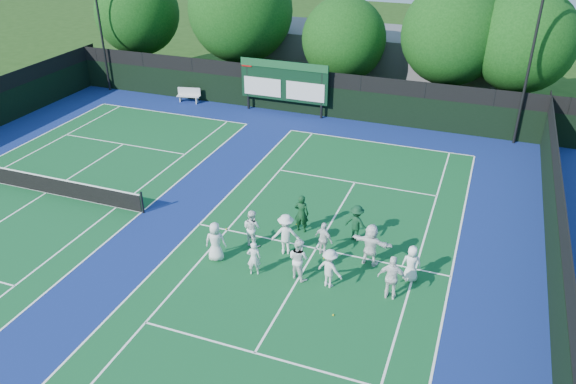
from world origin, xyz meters
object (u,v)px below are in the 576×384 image
(tennis_net, at_px, (45,184))
(coach_left, at_px, (301,213))
(bench, at_px, (189,94))
(scoreboard, at_px, (284,81))

(tennis_net, distance_m, coach_left, 13.01)
(bench, height_order, coach_left, coach_left)
(scoreboard, bearing_deg, bench, -178.28)
(tennis_net, height_order, bench, tennis_net)
(scoreboard, height_order, coach_left, scoreboard)
(tennis_net, xyz_separation_m, coach_left, (12.96, 1.09, 0.39))
(coach_left, bearing_deg, scoreboard, -67.93)
(tennis_net, bearing_deg, coach_left, 4.83)
(scoreboard, bearing_deg, coach_left, -66.12)
(scoreboard, height_order, tennis_net, scoreboard)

